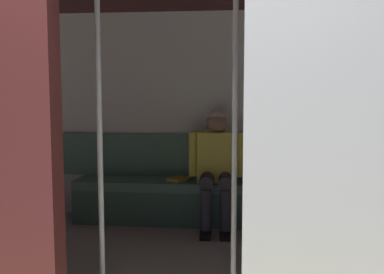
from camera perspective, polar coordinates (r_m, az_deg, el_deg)
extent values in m
cube|color=silver|center=(2.43, 18.05, -1.15)|extent=(0.99, 0.12, 2.16)
cube|color=black|center=(2.40, 18.30, 4.97)|extent=(0.55, 0.02, 0.55)
cube|color=gray|center=(3.93, -1.28, -14.39)|extent=(6.08, 2.54, 0.01)
cube|color=silver|center=(4.96, 0.70, 2.60)|extent=(6.08, 0.10, 2.16)
cube|color=#4C7566|center=(4.94, 0.62, -2.27)|extent=(3.52, 0.06, 0.45)
cube|color=#4C7566|center=(4.77, 0.34, -5.85)|extent=(2.44, 0.44, 0.09)
cube|color=#39574C|center=(4.63, 0.07, -9.03)|extent=(2.44, 0.04, 0.35)
cube|color=#D8CC4C|center=(4.68, 3.02, -2.42)|extent=(0.39, 0.24, 0.50)
sphere|color=#8C664C|center=(4.64, 3.04, 1.79)|extent=(0.21, 0.21, 0.21)
sphere|color=#B2ADA8|center=(4.65, 3.05, 2.25)|extent=(0.19, 0.19, 0.19)
cylinder|color=#D8CC4C|center=(4.65, 5.91, -2.13)|extent=(0.08, 0.08, 0.44)
cylinder|color=#D8CC4C|center=(4.66, 0.12, -2.08)|extent=(0.08, 0.08, 0.44)
cylinder|color=#2D2D38|center=(4.52, 4.10, -5.31)|extent=(0.15, 0.41, 0.14)
cylinder|color=#2D2D38|center=(4.52, 1.81, -5.29)|extent=(0.15, 0.41, 0.14)
cylinder|color=#2D2D38|center=(4.38, 4.08, -9.04)|extent=(0.10, 0.10, 0.40)
cylinder|color=#2D2D38|center=(4.38, 1.69, -9.01)|extent=(0.10, 0.10, 0.40)
cube|color=black|center=(4.39, 4.05, -11.86)|extent=(0.11, 0.22, 0.06)
cube|color=black|center=(4.39, 1.65, -11.83)|extent=(0.11, 0.22, 0.06)
cube|color=#262D4C|center=(4.70, 7.86, -4.47)|extent=(0.26, 0.14, 0.17)
cube|color=#1A2035|center=(4.63, 7.88, -4.74)|extent=(0.02, 0.01, 0.14)
cube|color=gold|center=(4.76, -1.67, -5.15)|extent=(0.24, 0.27, 0.03)
cylinder|color=silver|center=(3.09, -11.20, 0.30)|extent=(0.04, 0.04, 2.14)
cylinder|color=silver|center=(3.08, 5.23, 0.37)|extent=(0.04, 0.04, 2.14)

